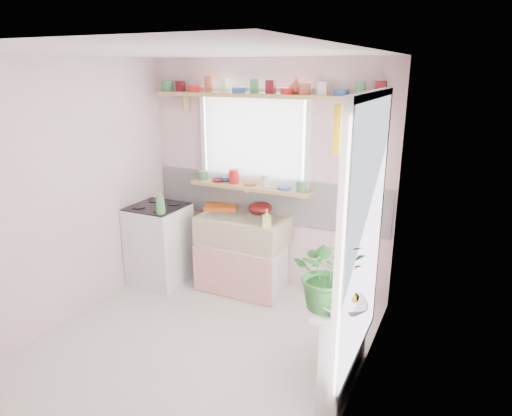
% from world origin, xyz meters
% --- Properties ---
extents(room, '(3.20, 3.20, 3.20)m').
position_xyz_m(room, '(0.66, 0.86, 1.37)').
color(room, beige).
rests_on(room, ground).
extents(sink_unit, '(0.95, 0.65, 1.11)m').
position_xyz_m(sink_unit, '(-0.15, 1.29, 0.43)').
color(sink_unit, white).
rests_on(sink_unit, ground).
extents(cooker, '(0.58, 0.58, 0.93)m').
position_xyz_m(cooker, '(-1.10, 1.05, 0.46)').
color(cooker, white).
rests_on(cooker, ground).
extents(radiator_ledge, '(0.22, 0.95, 0.78)m').
position_xyz_m(radiator_ledge, '(1.30, 0.20, 0.40)').
color(radiator_ledge, white).
rests_on(radiator_ledge, ground).
extents(windowsill, '(1.40, 0.22, 0.04)m').
position_xyz_m(windowsill, '(-0.15, 1.48, 1.14)').
color(windowsill, tan).
rests_on(windowsill, room).
extents(pine_shelf, '(2.52, 0.24, 0.04)m').
position_xyz_m(pine_shelf, '(0.00, 1.47, 2.12)').
color(pine_shelf, tan).
rests_on(pine_shelf, room).
extents(shelf_crockery, '(2.47, 0.11, 0.12)m').
position_xyz_m(shelf_crockery, '(0.00, 1.47, 2.20)').
color(shelf_crockery, '#3F7F4C').
rests_on(shelf_crockery, pine_shelf).
extents(sill_crockery, '(1.35, 0.11, 0.12)m').
position_xyz_m(sill_crockery, '(-0.17, 1.48, 1.22)').
color(sill_crockery, '#3F7F4C').
rests_on(sill_crockery, windowsill).
extents(dish_tray, '(0.44, 0.40, 0.04)m').
position_xyz_m(dish_tray, '(-0.53, 1.48, 0.87)').
color(dish_tray, '#D25312').
rests_on(dish_tray, sink_unit).
extents(colander, '(0.30, 0.30, 0.12)m').
position_xyz_m(colander, '(-0.03, 1.50, 0.91)').
color(colander, '#5D1011').
rests_on(colander, sink_unit).
extents(jade_plant, '(0.61, 0.57, 0.53)m').
position_xyz_m(jade_plant, '(1.21, -0.07, 1.04)').
color(jade_plant, '#2A6628').
rests_on(jade_plant, radiator_ledge).
extents(fruit_bowl, '(0.42, 0.42, 0.08)m').
position_xyz_m(fruit_bowl, '(1.33, -0.05, 0.81)').
color(fruit_bowl, silver).
rests_on(fruit_bowl, radiator_ledge).
extents(herb_pot, '(0.13, 0.10, 0.22)m').
position_xyz_m(herb_pot, '(1.33, -0.20, 0.89)').
color(herb_pot, '#29672E').
rests_on(herb_pot, radiator_ledge).
extents(soap_bottle_sink, '(0.11, 0.11, 0.19)m').
position_xyz_m(soap_bottle_sink, '(0.22, 1.10, 0.94)').
color(soap_bottle_sink, '#CDD25D').
rests_on(soap_bottle_sink, sink_unit).
extents(sill_cup, '(0.15, 0.15, 0.10)m').
position_xyz_m(sill_cup, '(-0.48, 1.54, 1.21)').
color(sill_cup, '#EFE8CF').
rests_on(sill_cup, windowsill).
extents(sill_bowl, '(0.21, 0.21, 0.05)m').
position_xyz_m(sill_bowl, '(-0.47, 1.54, 1.19)').
color(sill_bowl, '#3156A1').
rests_on(sill_bowl, windowsill).
extents(shelf_vase, '(0.20, 0.20, 0.16)m').
position_xyz_m(shelf_vase, '(0.34, 1.53, 2.22)').
color(shelf_vase, '#B54237').
rests_on(shelf_vase, pine_shelf).
extents(cooker_bottle, '(0.12, 0.12, 0.26)m').
position_xyz_m(cooker_bottle, '(-0.88, 0.83, 1.04)').
color(cooker_bottle, '#478E4D').
rests_on(cooker_bottle, cooker).
extents(fruit, '(0.20, 0.14, 0.10)m').
position_xyz_m(fruit, '(1.34, -0.05, 0.88)').
color(fruit, '#D85512').
rests_on(fruit, fruit_bowl).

